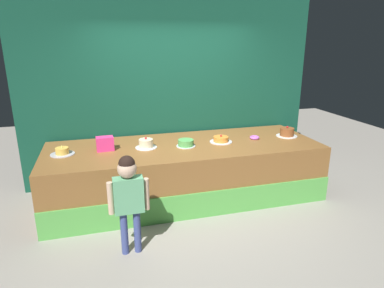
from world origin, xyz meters
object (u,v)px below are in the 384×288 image
object	(u,v)px
donut	(255,138)
child_figure	(128,192)
pink_box	(105,144)
cake_right	(221,140)
cake_far_right	(287,132)
cake_far_left	(62,152)
cake_left	(146,144)
cake_center	(186,143)

from	to	relation	value
donut	child_figure	bearing A→B (deg)	-149.15
pink_box	cake_right	size ratio (longest dim) A/B	0.69
donut	cake_right	distance (m)	0.55
child_figure	donut	bearing A→B (deg)	30.85
cake_right	cake_far_right	size ratio (longest dim) A/B	1.02
donut	cake_far_left	size ratio (longest dim) A/B	0.47
donut	cake_left	size ratio (longest dim) A/B	0.48
child_figure	cake_far_left	size ratio (longest dim) A/B	3.63
child_figure	cake_left	size ratio (longest dim) A/B	3.74
pink_box	cake_right	world-z (taller)	pink_box
pink_box	cake_far_left	world-z (taller)	pink_box
pink_box	cake_center	size ratio (longest dim) A/B	0.84
pink_box	cake_right	bearing A→B (deg)	-2.18
donut	cake_far_right	xyz separation A→B (m)	(0.55, 0.00, 0.04)
cake_center	cake_far_right	size ratio (longest dim) A/B	0.84
child_figure	cake_far_left	bearing A→B (deg)	120.89
cake_far_left	donut	bearing A→B (deg)	-0.46
donut	cake_center	world-z (taller)	cake_center
child_figure	cake_right	bearing A→B (deg)	39.05
cake_far_left	cake_right	xyz separation A→B (m)	(2.18, -0.04, -0.00)
child_figure	cake_far_right	size ratio (longest dim) A/B	3.47
cake_center	cake_far_right	world-z (taller)	cake_far_right
cake_center	child_figure	bearing A→B (deg)	-129.06
pink_box	donut	distance (m)	2.18
child_figure	cake_center	bearing A→B (deg)	50.94
child_figure	pink_box	xyz separation A→B (m)	(-0.18, 1.24, 0.17)
pink_box	donut	size ratio (longest dim) A/B	1.58
cake_right	cake_far_right	world-z (taller)	cake_far_right
cake_right	child_figure	bearing A→B (deg)	-140.95
cake_center	cake_right	world-z (taller)	cake_right
pink_box	cake_center	distance (m)	1.10
cake_left	cake_center	world-z (taller)	cake_left
donut	cake_right	size ratio (longest dim) A/B	0.44
cake_left	cake_far_right	xyz separation A→B (m)	(2.18, -0.01, 0.00)
cake_left	cake_far_right	world-z (taller)	cake_far_right
cake_right	cake_center	bearing A→B (deg)	-173.72
donut	cake_far_left	distance (m)	2.73
cake_center	cake_right	distance (m)	0.55
cake_center	cake_far_right	distance (m)	1.64
pink_box	donut	xyz separation A→B (m)	(2.18, -0.05, -0.07)
cake_far_left	cake_left	xyz separation A→B (m)	(1.09, -0.01, 0.02)
pink_box	cake_center	world-z (taller)	pink_box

